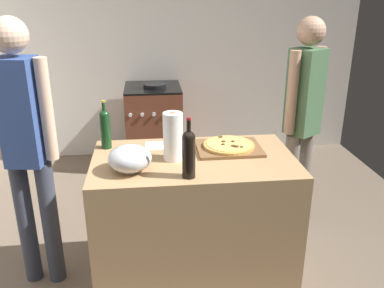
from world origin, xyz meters
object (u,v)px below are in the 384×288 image
(pizza, at_px, (229,145))
(person_in_stripes, at_px, (26,141))
(stove, at_px, (154,126))
(wine_bottle_clear, at_px, (189,152))
(person_in_red, at_px, (302,116))
(paper_towel_roll, at_px, (173,137))
(wine_bottle_amber, at_px, (105,128))
(mixing_bowl, at_px, (130,158))

(pizza, bearing_deg, person_in_stripes, 177.98)
(pizza, height_order, stove, pizza)
(wine_bottle_clear, distance_m, person_in_stripes, 1.03)
(pizza, height_order, person_in_red, person_in_red)
(paper_towel_roll, height_order, wine_bottle_amber, wine_bottle_amber)
(wine_bottle_amber, bearing_deg, wine_bottle_clear, -45.41)
(mixing_bowl, distance_m, wine_bottle_clear, 0.34)
(mixing_bowl, bearing_deg, person_in_red, 29.56)
(person_in_stripes, relative_size, person_in_red, 1.03)
(pizza, distance_m, wine_bottle_clear, 0.48)
(wine_bottle_amber, relative_size, stove, 0.34)
(paper_towel_roll, xyz_separation_m, wine_bottle_clear, (0.07, -0.25, 0.00))
(mixing_bowl, height_order, person_in_red, person_in_red)
(paper_towel_roll, relative_size, wine_bottle_clear, 0.87)
(wine_bottle_amber, distance_m, stove, 1.92)
(pizza, distance_m, person_in_red, 0.79)
(wine_bottle_amber, xyz_separation_m, person_in_red, (1.41, 0.34, -0.08))
(wine_bottle_amber, xyz_separation_m, stove, (0.33, 1.79, -0.60))
(wine_bottle_clear, bearing_deg, wine_bottle_amber, 134.59)
(person_in_red, bearing_deg, wine_bottle_amber, -166.53)
(wine_bottle_amber, height_order, stove, wine_bottle_amber)
(wine_bottle_clear, relative_size, person_in_stripes, 0.19)
(wine_bottle_amber, bearing_deg, person_in_stripes, -171.32)
(wine_bottle_clear, height_order, wine_bottle_amber, wine_bottle_clear)
(paper_towel_roll, bearing_deg, wine_bottle_amber, 150.67)
(stove, relative_size, person_in_red, 0.55)
(pizza, bearing_deg, wine_bottle_clear, -128.39)
(mixing_bowl, distance_m, stove, 2.24)
(mixing_bowl, bearing_deg, wine_bottle_clear, -19.46)
(pizza, relative_size, mixing_bowl, 1.32)
(pizza, height_order, wine_bottle_amber, wine_bottle_amber)
(pizza, distance_m, mixing_bowl, 0.66)
(pizza, bearing_deg, stove, 103.02)
(paper_towel_roll, relative_size, person_in_stripes, 0.17)
(pizza, bearing_deg, mixing_bowl, -157.13)
(paper_towel_roll, height_order, wine_bottle_clear, wine_bottle_clear)
(mixing_bowl, height_order, person_in_stripes, person_in_stripes)
(pizza, height_order, paper_towel_roll, paper_towel_roll)
(wine_bottle_amber, relative_size, person_in_stripes, 0.18)
(pizza, xyz_separation_m, wine_bottle_clear, (-0.29, -0.37, 0.11))
(wine_bottle_clear, relative_size, person_in_red, 0.20)
(person_in_red, bearing_deg, mixing_bowl, -150.44)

